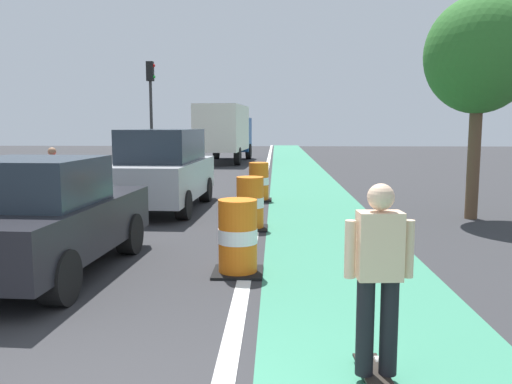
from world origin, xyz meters
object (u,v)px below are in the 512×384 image
object	(u,v)px
traffic_barrel_back	(259,182)
delivery_truck_down_block	(225,130)
skateboarder_on_lane	(378,278)
traffic_barrel_front	(238,238)
traffic_light_corner	(151,96)
pedestrian_crossing	(53,178)
parked_suv_second	(164,169)
street_tree_sidewalk	(479,56)
traffic_barrel_mid	(250,204)
parked_sedan_nearest	(42,218)

from	to	relation	value
traffic_barrel_back	delivery_truck_down_block	bearing A→B (deg)	98.99
skateboarder_on_lane	traffic_barrel_front	xyz separation A→B (m)	(-1.39, 3.21, -0.38)
traffic_light_corner	delivery_truck_down_block	bearing A→B (deg)	60.24
traffic_light_corner	pedestrian_crossing	bearing A→B (deg)	-87.77
parked_suv_second	pedestrian_crossing	world-z (taller)	parked_suv_second
traffic_barrel_front	street_tree_sidewalk	xyz separation A→B (m)	(5.06, 4.72, 3.14)
traffic_barrel_front	skateboarder_on_lane	bearing A→B (deg)	-66.54
parked_suv_second	delivery_truck_down_block	size ratio (longest dim) A/B	0.61
parked_suv_second	street_tree_sidewalk	world-z (taller)	street_tree_sidewalk
skateboarder_on_lane	traffic_barrel_mid	distance (m)	6.67
delivery_truck_down_block	traffic_light_corner	size ratio (longest dim) A/B	1.52
skateboarder_on_lane	delivery_truck_down_block	xyz separation A→B (m)	(-3.76, 26.03, 0.94)
parked_suv_second	traffic_barrel_back	distance (m)	2.93
skateboarder_on_lane	traffic_barrel_back	world-z (taller)	skateboarder_on_lane
traffic_barrel_back	delivery_truck_down_block	world-z (taller)	delivery_truck_down_block
parked_sedan_nearest	delivery_truck_down_block	distance (m)	23.02
traffic_barrel_mid	street_tree_sidewalk	distance (m)	6.11
pedestrian_crossing	delivery_truck_down_block	bearing A→B (deg)	81.88
delivery_truck_down_block	street_tree_sidewalk	xyz separation A→B (m)	(7.43, -18.11, 1.82)
delivery_truck_down_block	traffic_light_corner	distance (m)	6.28
street_tree_sidewalk	parked_sedan_nearest	bearing A→B (deg)	-148.09
traffic_barrel_front	traffic_light_corner	xyz separation A→B (m)	(-5.38, 17.57, 2.97)
delivery_truck_down_block	traffic_barrel_front	bearing A→B (deg)	-84.07
traffic_barrel_front	delivery_truck_down_block	bearing A→B (deg)	95.93
parked_suv_second	traffic_light_corner	bearing A→B (deg)	104.61
traffic_light_corner	parked_sedan_nearest	bearing A→B (deg)	-81.69
traffic_barrel_mid	traffic_light_corner	world-z (taller)	traffic_light_corner
parked_suv_second	traffic_barrel_mid	distance (m)	3.44
skateboarder_on_lane	traffic_barrel_back	xyz separation A→B (m)	(-1.33, 10.64, -0.38)
delivery_truck_down_block	traffic_light_corner	world-z (taller)	traffic_light_corner
delivery_truck_down_block	parked_suv_second	bearing A→B (deg)	-89.79
skateboarder_on_lane	delivery_truck_down_block	world-z (taller)	delivery_truck_down_block
parked_suv_second	skateboarder_on_lane	bearing A→B (deg)	-67.64
traffic_barrel_back	street_tree_sidewalk	bearing A→B (deg)	-28.47
traffic_barrel_front	delivery_truck_down_block	xyz separation A→B (m)	(-2.37, 22.83, 1.31)
traffic_barrel_back	delivery_truck_down_block	xyz separation A→B (m)	(-2.44, 15.40, 1.31)
traffic_barrel_back	traffic_barrel_mid	bearing A→B (deg)	-90.65
traffic_light_corner	street_tree_sidewalk	distance (m)	16.56
delivery_truck_down_block	traffic_light_corner	bearing A→B (deg)	-119.76
skateboarder_on_lane	street_tree_sidewalk	world-z (taller)	street_tree_sidewalk
skateboarder_on_lane	parked_suv_second	distance (m)	9.73
traffic_barrel_mid	skateboarder_on_lane	bearing A→B (deg)	-78.08
delivery_truck_down_block	pedestrian_crossing	xyz separation A→B (m)	(-2.52, -17.68, -0.98)
traffic_barrel_back	street_tree_sidewalk	size ratio (longest dim) A/B	0.22
skateboarder_on_lane	delivery_truck_down_block	size ratio (longest dim) A/B	0.22
parked_sedan_nearest	pedestrian_crossing	world-z (taller)	parked_sedan_nearest
traffic_barrel_mid	street_tree_sidewalk	xyz separation A→B (m)	(5.04, 1.41, 3.14)
parked_sedan_nearest	traffic_barrel_front	size ratio (longest dim) A/B	3.84
traffic_barrel_front	delivery_truck_down_block	distance (m)	22.99
skateboarder_on_lane	parked_sedan_nearest	world-z (taller)	parked_sedan_nearest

